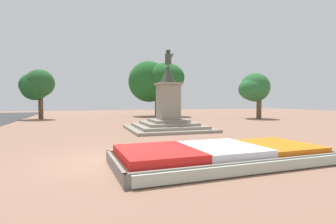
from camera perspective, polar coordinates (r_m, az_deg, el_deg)
ground_plane at (r=9.28m, az=-13.46°, el=-10.38°), size 90.66×90.66×0.00m
flower_planter at (r=8.86m, az=11.29°, el=-9.21°), size 7.26×3.42×0.60m
statue_monument at (r=18.16m, az=0.04°, el=-0.68°), size 5.45×5.45×5.58m
park_tree_far_left at (r=30.93m, az=18.20°, el=4.88°), size 3.54×3.70×5.10m
park_tree_behind_statue at (r=31.63m, az=-26.68°, el=5.19°), size 3.62×3.17×5.36m
park_tree_far_right at (r=34.11m, az=-2.99°, el=6.96°), size 7.01×5.84×7.11m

